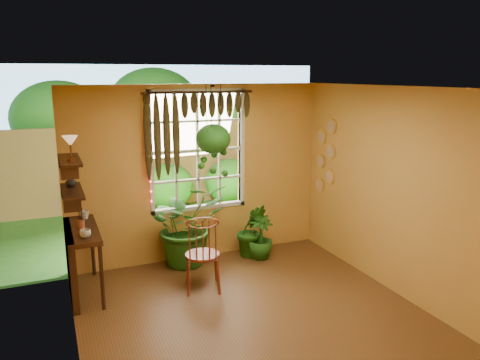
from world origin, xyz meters
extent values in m
plane|color=brown|center=(0.00, 0.00, 0.00)|extent=(4.50, 4.50, 0.00)
plane|color=white|center=(0.00, 0.00, 2.70)|extent=(4.50, 4.50, 0.00)
plane|color=gold|center=(0.00, 2.25, 1.35)|extent=(4.00, 0.00, 4.00)
plane|color=gold|center=(-2.00, 0.00, 1.35)|extent=(0.00, 4.50, 4.50)
plane|color=gold|center=(2.00, 0.00, 1.35)|extent=(0.00, 4.50, 4.50)
cube|color=silver|center=(0.00, 2.28, 1.70)|extent=(1.52, 0.10, 1.86)
cube|color=white|center=(0.00, 2.31, 1.70)|extent=(1.38, 0.01, 1.78)
cylinder|color=#311A0D|center=(0.00, 2.17, 2.58)|extent=(1.70, 0.04, 0.04)
cube|color=#311A0D|center=(-1.80, 1.60, 0.87)|extent=(0.40, 1.20, 0.06)
cube|color=#311A0D|center=(-1.96, 1.60, 0.45)|extent=(0.08, 1.18, 0.90)
cylinder|color=#311A0D|center=(-1.64, 1.05, 0.43)|extent=(0.05, 0.05, 0.86)
cylinder|color=#311A0D|center=(-1.64, 2.15, 0.43)|extent=(0.05, 0.05, 0.86)
cube|color=#311A0D|center=(-1.88, 1.60, 1.40)|extent=(0.25, 0.90, 0.04)
cube|color=#311A0D|center=(-1.88, 1.60, 1.80)|extent=(0.25, 0.90, 0.04)
cube|color=#205518|center=(0.00, 7.25, -0.02)|extent=(14.00, 10.00, 0.04)
cube|color=olive|center=(0.00, 5.45, 0.90)|extent=(12.00, 0.10, 1.80)
plane|color=#92C8F4|center=(0.00, 9.05, 1.55)|extent=(12.00, 0.00, 12.00)
cylinder|color=maroon|center=(-0.33, 1.12, 0.48)|extent=(0.56, 0.56, 0.04)
torus|color=maroon|center=(-0.38, 0.93, 1.00)|extent=(0.43, 0.15, 0.43)
imported|color=#1E5015|center=(-0.27, 2.03, 0.63)|extent=(1.28, 1.15, 1.27)
imported|color=#1E5015|center=(0.76, 1.94, 0.43)|extent=(0.54, 0.48, 0.86)
imported|color=#1E5015|center=(0.85, 1.81, 0.35)|extent=(0.46, 0.46, 0.71)
ellipsoid|color=black|center=(0.11, 1.89, 1.85)|extent=(0.30, 0.30, 0.18)
ellipsoid|color=#1E5015|center=(0.11, 1.89, 1.92)|extent=(0.51, 0.51, 0.43)
imported|color=silver|center=(-1.78, 1.21, 0.95)|extent=(0.13, 0.13, 0.10)
imported|color=beige|center=(-1.72, 2.01, 0.96)|extent=(0.14, 0.14, 0.11)
cylinder|color=brown|center=(-1.80, 1.59, 0.96)|extent=(0.09, 0.09, 0.12)
imported|color=#B2AD99|center=(-1.87, 1.80, 1.49)|extent=(0.18, 0.18, 0.14)
cylinder|color=brown|center=(-1.86, 1.41, 1.83)|extent=(0.10, 0.10, 0.03)
cylinder|color=brown|center=(-1.86, 1.41, 1.93)|extent=(0.02, 0.02, 0.18)
cone|color=slate|center=(-1.86, 1.41, 2.06)|extent=(0.18, 0.18, 0.12)
camera|label=1|loc=(-2.13, -4.48, 2.84)|focal=35.00mm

